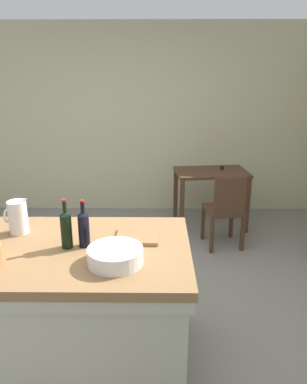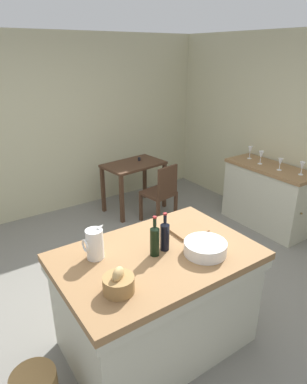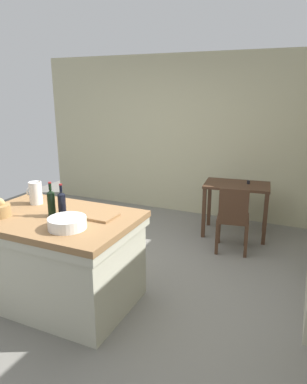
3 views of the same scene
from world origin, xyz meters
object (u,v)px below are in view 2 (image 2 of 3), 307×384
object	(u,v)px
writing_desk	(134,171)
wine_glass_left	(280,162)
wine_glass_middle	(261,155)
side_cabinet	(267,197)
cutting_board	(187,230)
bread_basket	(119,283)
wine_glass_right	(250,150)
wash_bowl	(205,248)
pitcher	(95,244)
wine_bottle_dark	(165,235)
island_table	(157,297)
wine_bottle_amber	(155,240)
wine_glass_far_left	(302,166)
wooden_chair	(161,192)

from	to	relation	value
writing_desk	wine_glass_left	world-z (taller)	wine_glass_left
wine_glass_middle	side_cabinet	bearing A→B (deg)	-76.29
cutting_board	wine_glass_left	world-z (taller)	wine_glass_left
bread_basket	wine_glass_right	world-z (taller)	bread_basket
side_cabinet	wine_glass_middle	xyz separation A→B (m)	(-0.04, 0.16, 0.57)
cutting_board	wine_glass_right	distance (m)	2.41
wash_bowl	bread_basket	size ratio (longest dim) A/B	1.59
wine_glass_left	pitcher	bearing A→B (deg)	-170.06
wash_bowl	wine_bottle_dark	bearing A→B (deg)	135.41
island_table	wine_bottle_amber	xyz separation A→B (m)	(-0.02, -0.00, 0.55)
wine_glass_middle	wine_glass_right	bearing A→B (deg)	73.22
island_table	wine_glass_far_left	xyz separation A→B (m)	(2.53, 0.45, 0.52)
writing_desk	bread_basket	xyz separation A→B (m)	(-1.70, -2.62, 0.33)
island_table	wine_glass_left	xyz separation A→B (m)	(2.45, 0.72, 0.52)
wine_bottle_amber	wash_bowl	bearing A→B (deg)	-31.28
wash_bowl	bread_basket	xyz separation A→B (m)	(-0.76, -0.02, 0.02)
wooden_chair	wash_bowl	bearing A→B (deg)	-117.06
island_table	side_cabinet	world-z (taller)	island_table
wine_bottle_dark	island_table	bearing A→B (deg)	-169.70
island_table	writing_desk	world-z (taller)	island_table
pitcher	wash_bowl	world-z (taller)	pitcher
writing_desk	cutting_board	bearing A→B (deg)	-110.01
wine_glass_middle	writing_desk	bearing A→B (deg)	131.69
wooden_chair	pitcher	bearing A→B (deg)	-137.82
island_table	wine_glass_right	xyz separation A→B (m)	(2.53, 1.29, 0.53)
wooden_chair	wine_bottle_amber	size ratio (longest dim) A/B	2.71
island_table	writing_desk	bearing A→B (deg)	62.66
wine_bottle_amber	wine_glass_middle	distance (m)	2.69
wine_bottle_dark	wine_bottle_amber	size ratio (longest dim) A/B	0.97
wooden_chair	cutting_board	distance (m)	1.94
wine_glass_left	wine_glass_right	bearing A→B (deg)	82.00
side_cabinet	wine_glass_left	xyz separation A→B (m)	(-0.04, -0.16, 0.55)
side_cabinet	pitcher	size ratio (longest dim) A/B	4.51
wine_bottle_dark	wine_glass_right	bearing A→B (deg)	27.47
side_cabinet	wine_glass_middle	size ratio (longest dim) A/B	6.80
wash_bowl	bread_basket	bearing A→B (deg)	-178.47
cutting_board	wine_glass_far_left	xyz separation A→B (m)	(2.11, 0.31, 0.10)
bread_basket	wine_glass_middle	bearing A→B (deg)	23.39
wine_glass_left	wine_glass_middle	xyz separation A→B (m)	(0.00, 0.32, 0.02)
pitcher	wash_bowl	size ratio (longest dim) A/B	0.84
wash_bowl	wine_glass_right	world-z (taller)	wine_glass_right
pitcher	cutting_board	xyz separation A→B (m)	(0.83, -0.08, -0.11)
cutting_board	wine_glass_middle	size ratio (longest dim) A/B	1.55
wooden_chair	wine_bottle_dark	size ratio (longest dim) A/B	2.80
wash_bowl	wine_glass_left	world-z (taller)	wine_glass_left
wash_bowl	wine_bottle_amber	distance (m)	0.40
side_cabinet	wine_bottle_dark	xyz separation A→B (m)	(-2.41, -0.86, 0.58)
bread_basket	island_table	bearing A→B (deg)	26.19
wooden_chair	wine_bottle_amber	xyz separation A→B (m)	(-1.35, -1.80, 0.55)
wine_bottle_amber	wine_glass_left	bearing A→B (deg)	16.26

